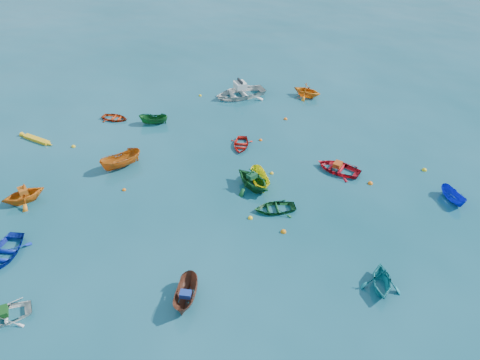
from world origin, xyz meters
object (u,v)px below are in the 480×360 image
(dinghy_blue_sw, at_px, (5,256))
(dinghy_white_near, at_px, (3,318))
(kayak_yellow, at_px, (37,141))
(motorboat_white, at_px, (240,96))

(dinghy_blue_sw, xyz_separation_m, dinghy_white_near, (3.29, -3.68, 0.00))
(kayak_yellow, relative_size, motorboat_white, 0.67)
(dinghy_white_near, bearing_deg, motorboat_white, 131.62)
(dinghy_white_near, bearing_deg, dinghy_blue_sw, 178.24)
(dinghy_blue_sw, distance_m, dinghy_white_near, 4.94)
(dinghy_blue_sw, distance_m, kayak_yellow, 13.75)
(dinghy_blue_sw, bearing_deg, kayak_yellow, 107.48)
(kayak_yellow, bearing_deg, motorboat_white, -35.26)
(dinghy_blue_sw, xyz_separation_m, motorboat_white, (5.76, 25.54, 0.00))
(dinghy_blue_sw, height_order, kayak_yellow, dinghy_blue_sw)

